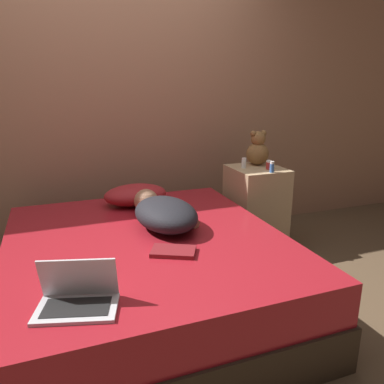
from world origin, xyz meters
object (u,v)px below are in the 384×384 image
at_px(person_lying, 164,212).
at_px(bottle_white, 244,163).
at_px(pillow, 136,195).
at_px(teddy_bear, 258,150).
at_px(book, 173,251).
at_px(bottle_red, 269,165).
at_px(bottle_blue, 272,167).
at_px(laptop, 78,297).

xyz_separation_m(person_lying, bottle_white, (0.82, 0.47, 0.17)).
height_order(pillow, bottle_white, bottle_white).
bearing_deg(teddy_bear, book, -137.80).
bearing_deg(bottle_red, bottle_blue, -110.58).
height_order(pillow, bottle_blue, bottle_blue).
bearing_deg(bottle_red, person_lying, -159.67).
xyz_separation_m(person_lying, laptop, (-0.59, -0.75, -0.05)).
height_order(person_lying, bottle_blue, bottle_blue).
relative_size(pillow, bottle_blue, 5.39).
bearing_deg(person_lying, teddy_bear, 21.68).
bearing_deg(pillow, bottle_red, -7.09).
xyz_separation_m(teddy_bear, bottle_red, (0.00, -0.18, -0.09)).
distance_m(pillow, bottle_red, 1.09).
xyz_separation_m(pillow, bottle_blue, (1.02, -0.24, 0.18)).
relative_size(bottle_white, book, 0.30).
relative_size(pillow, person_lying, 0.67).
xyz_separation_m(laptop, bottle_white, (1.41, 1.23, 0.21)).
bearing_deg(person_lying, laptop, -135.43).
height_order(bottle_white, bottle_blue, bottle_blue).
bearing_deg(person_lying, pillow, 90.94).
relative_size(person_lying, laptop, 1.95).
height_order(bottle_blue, bottle_red, bottle_blue).
distance_m(person_lying, laptop, 0.95).
bearing_deg(teddy_bear, bottle_blue, -97.70).
bearing_deg(teddy_bear, bottle_white, -155.48).
distance_m(person_lying, bottle_blue, 1.00).
bearing_deg(bottle_blue, book, -146.83).
height_order(teddy_bear, bottle_blue, teddy_bear).
xyz_separation_m(pillow, teddy_bear, (1.06, 0.05, 0.27)).
distance_m(teddy_bear, book, 1.47).
bearing_deg(book, bottle_blue, 33.17).
relative_size(pillow, bottle_red, 6.51).
relative_size(teddy_bear, bottle_blue, 3.31).
height_order(person_lying, teddy_bear, teddy_bear).
relative_size(pillow, laptop, 1.30).
bearing_deg(bottle_blue, laptop, -146.73).
xyz_separation_m(pillow, bottle_white, (0.90, -0.03, 0.18)).
height_order(person_lying, laptop, laptop).
relative_size(teddy_bear, book, 1.05).
bearing_deg(bottle_white, teddy_bear, 24.52).
distance_m(bottle_blue, book, 1.24).
xyz_separation_m(pillow, laptop, (-0.51, -1.25, -0.03)).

